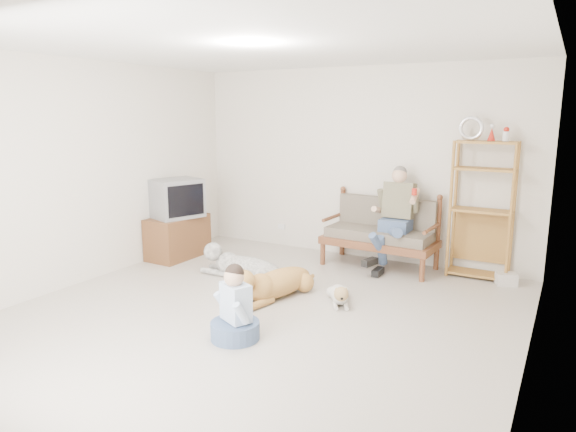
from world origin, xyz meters
The scene contains 16 objects.
floor centered at (0.00, 0.00, 0.00)m, with size 5.50×5.50×0.00m, color beige.
ceiling centered at (0.00, 0.00, 2.70)m, with size 5.50×5.50×0.00m, color white.
wall_back centered at (0.00, 2.75, 1.35)m, with size 5.00×5.00×0.00m, color beige.
wall_left centered at (-2.50, 0.00, 1.35)m, with size 5.50×5.50×0.00m, color beige.
wall_right centered at (2.50, 0.00, 1.35)m, with size 5.50×5.50×0.00m, color beige.
loveseat centered at (0.49, 2.43, 0.49)m, with size 1.53×0.77×0.95m.
man centered at (0.69, 2.24, 0.63)m, with size 0.52×0.75×1.21m.
etagere centered at (1.74, 2.55, 0.89)m, with size 0.77×0.34×2.03m.
book_stack centered at (2.11, 2.40, 0.08)m, with size 0.24×0.17×0.15m, color white.
tv_stand centered at (-2.23, 1.41, 0.30)m, with size 0.52×0.91×0.60m.
crt_tv centered at (-2.19, 1.39, 0.87)m, with size 0.71×0.79×0.54m.
wall_outlet centered at (-1.25, 2.73, 0.30)m, with size 0.12×0.02×0.08m, color silver.
golden_retriever centered at (-0.14, 0.60, 0.18)m, with size 0.57×1.42×0.43m.
shaggy_dog centered at (-0.92, 1.07, 0.16)m, with size 1.37×0.34×0.41m.
terrier centered at (0.59, 0.83, 0.10)m, with size 0.40×0.59×0.25m.
child centered at (0.10, -0.46, 0.26)m, with size 0.46×0.46×0.72m.
Camera 1 is at (2.70, -4.12, 2.06)m, focal length 32.00 mm.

